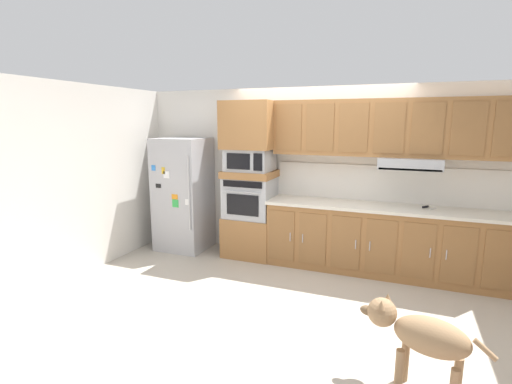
# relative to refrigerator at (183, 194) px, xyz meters

# --- Properties ---
(ground_plane) EXTENTS (9.60, 9.60, 0.00)m
(ground_plane) POSITION_rel_refrigerator_xyz_m (2.06, -0.68, -0.88)
(ground_plane) COLOR #B2A899
(back_kitchen_wall) EXTENTS (6.20, 0.12, 2.50)m
(back_kitchen_wall) POSITION_rel_refrigerator_xyz_m (2.06, 0.43, 0.37)
(back_kitchen_wall) COLOR silver
(back_kitchen_wall) RESTS_ON ground
(side_panel_left) EXTENTS (0.12, 7.10, 2.50)m
(side_panel_left) POSITION_rel_refrigerator_xyz_m (-0.74, -0.68, 0.37)
(side_panel_left) COLOR silver
(side_panel_left) RESTS_ON ground
(refrigerator) EXTENTS (0.76, 0.73, 1.76)m
(refrigerator) POSITION_rel_refrigerator_xyz_m (0.00, 0.00, 0.00)
(refrigerator) COLOR #ADADB2
(refrigerator) RESTS_ON ground
(oven_base_cabinet) EXTENTS (0.74, 0.62, 0.60)m
(oven_base_cabinet) POSITION_rel_refrigerator_xyz_m (1.12, 0.07, -0.58)
(oven_base_cabinet) COLOR #996638
(oven_base_cabinet) RESTS_ON ground
(built_in_oven) EXTENTS (0.70, 0.62, 0.60)m
(built_in_oven) POSITION_rel_refrigerator_xyz_m (1.12, 0.07, 0.02)
(built_in_oven) COLOR #A8AAAF
(built_in_oven) RESTS_ON oven_base_cabinet
(appliance_mid_shelf) EXTENTS (0.74, 0.62, 0.10)m
(appliance_mid_shelf) POSITION_rel_refrigerator_xyz_m (1.12, 0.07, 0.37)
(appliance_mid_shelf) COLOR #996638
(appliance_mid_shelf) RESTS_ON built_in_oven
(microwave) EXTENTS (0.64, 0.54, 0.32)m
(microwave) POSITION_rel_refrigerator_xyz_m (1.12, 0.07, 0.58)
(microwave) COLOR #A8AAAF
(microwave) RESTS_ON appliance_mid_shelf
(appliance_upper_cabinet) EXTENTS (0.74, 0.62, 0.68)m
(appliance_upper_cabinet) POSITION_rel_refrigerator_xyz_m (1.12, 0.07, 1.08)
(appliance_upper_cabinet) COLOR #996638
(appliance_upper_cabinet) RESTS_ON microwave
(lower_cabinet_run) EXTENTS (3.06, 0.63, 0.88)m
(lower_cabinet_run) POSITION_rel_refrigerator_xyz_m (3.02, 0.07, -0.44)
(lower_cabinet_run) COLOR #996638
(lower_cabinet_run) RESTS_ON ground
(countertop_slab) EXTENTS (3.10, 0.64, 0.04)m
(countertop_slab) POSITION_rel_refrigerator_xyz_m (3.02, 0.07, 0.02)
(countertop_slab) COLOR silver
(countertop_slab) RESTS_ON lower_cabinet_run
(backsplash_panel) EXTENTS (3.10, 0.02, 0.50)m
(backsplash_panel) POSITION_rel_refrigerator_xyz_m (3.02, 0.36, 0.29)
(backsplash_panel) COLOR silver
(backsplash_panel) RESTS_ON countertop_slab
(upper_cabinet_with_hood) EXTENTS (3.06, 0.48, 0.88)m
(upper_cabinet_with_hood) POSITION_rel_refrigerator_xyz_m (3.04, 0.19, 1.02)
(upper_cabinet_with_hood) COLOR #996638
(upper_cabinet_with_hood) RESTS_ON backsplash_panel
(screwdriver) EXTENTS (0.17, 0.17, 0.03)m
(screwdriver) POSITION_rel_refrigerator_xyz_m (3.52, 0.15, 0.05)
(screwdriver) COLOR black
(screwdriver) RESTS_ON countertop_slab
(dog) EXTENTS (0.93, 0.41, 0.69)m
(dog) POSITION_rel_refrigerator_xyz_m (3.41, -2.23, -0.41)
(dog) COLOR #997551
(dog) RESTS_ON ground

